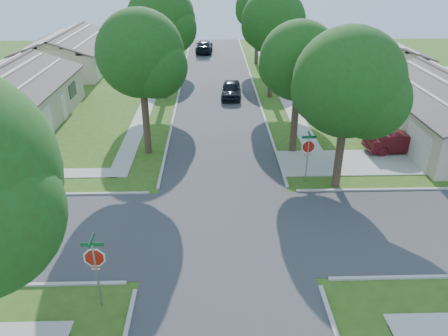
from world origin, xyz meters
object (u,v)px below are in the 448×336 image
tree_ne_corner (349,88)px  tree_e_near (300,65)px  stop_sign_sw (95,261)px  tree_w_far (174,15)px  house_ne_far (367,60)px  car_driveway (398,141)px  car_curb_west (204,46)px  house_nw_near (7,103)px  tree_w_near (142,58)px  car_curb_east (231,89)px  tree_e_mid (274,25)px  stop_sign_ne (308,149)px  tree_w_mid (162,22)px  tree_e_far (258,10)px  house_nw_far (71,55)px

tree_ne_corner → tree_e_near: bearing=108.5°
stop_sign_sw → tree_w_far: size_ratio=0.37×
house_ne_far → car_driveway: 20.81m
house_ne_far → car_curb_west: 21.05m
house_nw_near → tree_w_near: bearing=-27.8°
tree_e_near → house_nw_near: tree_e_near is taller
tree_e_near → tree_w_far: tree_e_near is taller
tree_w_far → house_nw_near: size_ratio=0.59×
car_curb_east → tree_e_near: bearing=-69.4°
tree_e_mid → car_curb_east: size_ratio=2.15×
stop_sign_sw → stop_sign_ne: (9.40, 9.40, 0.00)m
stop_sign_ne → house_nw_near: (-20.69, 10.30, -0.51)m
tree_w_mid → house_ne_far: (20.63, 7.99, -4.97)m
tree_w_far → car_curb_west: 8.86m
tree_w_mid → car_curb_east: tree_w_mid is taller
stop_sign_sw → house_nw_near: house_nw_near is taller
stop_sign_ne → tree_w_far: tree_w_far is taller
tree_w_mid → house_ne_far: size_ratio=0.70×
car_curb_east → tree_e_mid: bearing=5.6°
tree_ne_corner → car_curb_west: (-7.81, 36.56, -4.84)m
stop_sign_ne → house_ne_far: bearing=65.1°
tree_w_near → tree_e_far: bearing=69.4°
house_nw_near → house_nw_far: 17.00m
tree_w_mid → tree_w_far: size_ratio=1.19×
tree_e_mid → house_nw_near: bearing=-163.8°
tree_e_far → tree_w_mid: 16.05m
house_nw_far → car_curb_west: bearing=31.1°
stop_sign_sw → tree_e_near: tree_e_near is taller
tree_e_far → car_curb_west: tree_e_far is taller
stop_sign_sw → car_curb_east: 26.31m
car_curb_west → car_curb_east: bearing=99.9°
tree_w_near → house_nw_near: 13.63m
tree_ne_corner → car_curb_west: size_ratio=1.67×
car_curb_west → stop_sign_ne: bearing=101.9°
tree_w_mid → house_nw_near: tree_w_mid is taller
tree_e_mid → car_driveway: bearing=-61.4°
stop_sign_sw → tree_w_near: size_ratio=0.33×
stop_sign_sw → car_driveway: stop_sign_sw is taller
car_curb_east → tree_e_far: bearing=78.9°
tree_ne_corner → house_ne_far: (9.63, 24.79, -4.08)m
car_driveway → tree_ne_corner: bearing=125.3°
tree_ne_corner → house_ne_far: size_ratio=0.64×
tree_w_mid → car_curb_east: size_ratio=2.23×
tree_w_mid → house_nw_near: bearing=-152.1°
stop_sign_ne → tree_e_mid: size_ratio=0.32×
car_curb_west → tree_e_mid: bearing=109.7°
car_driveway → tree_w_mid: bearing=46.5°
stop_sign_sw → house_nw_far: size_ratio=0.22×
tree_w_near → house_ne_far: (20.64, 19.99, -4.60)m
tree_w_near → house_nw_far: size_ratio=0.66×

